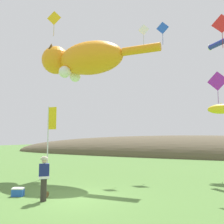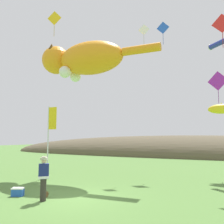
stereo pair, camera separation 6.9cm
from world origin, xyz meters
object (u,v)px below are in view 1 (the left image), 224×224
(kite_giant_cat, at_px, (83,59))
(kite_spool, at_px, (46,194))
(kite_diamond_white, at_px, (144,30))
(kite_tube_streamer, at_px, (219,43))
(kite_diamond_violet, at_px, (217,81))
(picnic_cooler, at_px, (18,192))
(kite_diamond_gold, at_px, (54,18))
(festival_attendant, at_px, (44,177))
(festival_banner_pole, at_px, (50,131))
(kite_diamond_red, at_px, (222,24))
(kite_diamond_blue, at_px, (163,28))

(kite_giant_cat, bearing_deg, kite_spool, -71.65)
(kite_diamond_white, bearing_deg, kite_spool, -99.58)
(kite_tube_streamer, height_order, kite_diamond_white, kite_diamond_white)
(kite_diamond_violet, distance_m, kite_diamond_white, 6.66)
(picnic_cooler, xyz_separation_m, kite_diamond_gold, (-3.57, 6.45, 11.58))
(festival_attendant, relative_size, picnic_cooler, 3.05)
(picnic_cooler, distance_m, kite_diamond_gold, 13.73)
(festival_banner_pole, height_order, kite_diamond_violet, kite_diamond_violet)
(kite_giant_cat, bearing_deg, kite_diamond_red, 7.69)
(kite_spool, xyz_separation_m, kite_diamond_violet, (6.49, 10.29, 6.39))
(kite_diamond_white, xyz_separation_m, kite_diamond_gold, (-6.31, -2.84, 1.05))
(festival_banner_pole, bearing_deg, kite_giant_cat, 60.78)
(festival_banner_pole, relative_size, kite_diamond_white, 2.53)
(festival_attendant, bearing_deg, kite_diamond_gold, 127.83)
(kite_spool, xyz_separation_m, kite_diamond_gold, (-4.80, 6.09, 11.63))
(picnic_cooler, xyz_separation_m, festival_banner_pole, (-1.80, 4.16, 2.77))
(kite_tube_streamer, bearing_deg, kite_diamond_gold, -161.83)
(kite_diamond_violet, bearing_deg, kite_diamond_red, -81.05)
(kite_giant_cat, bearing_deg, kite_tube_streamer, 25.37)
(kite_giant_cat, distance_m, kite_diamond_gold, 4.77)
(kite_spool, relative_size, festival_banner_pole, 0.06)
(kite_diamond_white, bearing_deg, festival_attendant, -96.91)
(picnic_cooler, bearing_deg, kite_diamond_gold, 118.98)
(kite_diamond_red, bearing_deg, picnic_cooler, -138.27)
(festival_attendant, relative_size, kite_diamond_violet, 0.77)
(kite_tube_streamer, relative_size, kite_diamond_blue, 0.85)
(festival_attendant, height_order, kite_diamond_blue, kite_diamond_blue)
(festival_banner_pole, bearing_deg, kite_tube_streamer, 31.94)
(festival_banner_pole, bearing_deg, kite_diamond_red, 17.60)
(kite_diamond_violet, bearing_deg, kite_diamond_blue, 171.60)
(festival_attendant, height_order, picnic_cooler, festival_attendant)
(kite_spool, xyz_separation_m, kite_diamond_white, (1.51, 8.93, 10.58))
(picnic_cooler, bearing_deg, kite_diamond_blue, 71.68)
(kite_tube_streamer, xyz_separation_m, kite_diamond_blue, (-4.22, 1.01, 2.35))
(festival_banner_pole, relative_size, kite_diamond_gold, 2.20)
(festival_banner_pole, xyz_separation_m, kite_tube_streamer, (9.74, 6.07, 6.17))
(picnic_cooler, relative_size, kite_diamond_violet, 0.25)
(kite_giant_cat, bearing_deg, festival_attendant, -70.22)
(kite_diamond_violet, xyz_separation_m, kite_diamond_gold, (-11.29, -4.20, 5.24))
(kite_giant_cat, relative_size, kite_tube_streamer, 5.32)
(festival_banner_pole, distance_m, kite_diamond_white, 10.35)
(kite_tube_streamer, xyz_separation_m, kite_diamond_white, (-5.21, -0.94, 1.59))
(kite_diamond_blue, bearing_deg, kite_diamond_white, -116.89)
(festival_attendant, xyz_separation_m, kite_diamond_red, (6.65, 7.53, 8.30))
(festival_attendant, height_order, kite_diamond_red, kite_diamond_red)
(kite_spool, distance_m, festival_banner_pole, 5.62)
(kite_tube_streamer, bearing_deg, kite_giant_cat, -154.63)
(kite_diamond_gold, bearing_deg, kite_diamond_violet, 20.41)
(picnic_cooler, bearing_deg, kite_spool, 16.39)
(festival_banner_pole, bearing_deg, picnic_cooler, -66.63)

